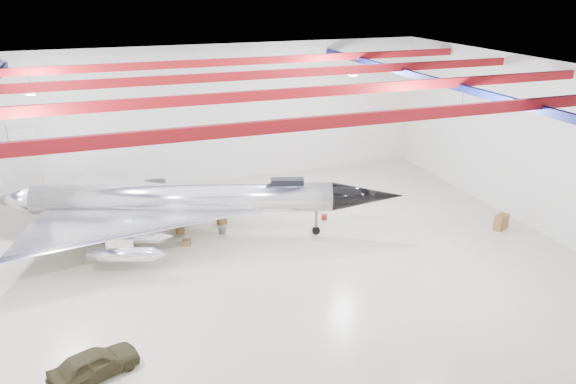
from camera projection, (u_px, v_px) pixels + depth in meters
name	position (u px, v px, depth m)	size (l,w,h in m)	color
floor	(237.00, 264.00, 32.74)	(40.00, 40.00, 0.00)	#BEB597
wall_back	(185.00, 117.00, 44.00)	(40.00, 40.00, 0.00)	silver
wall_right	(526.00, 142.00, 37.15)	(30.00, 30.00, 0.00)	silver
ceiling	(230.00, 74.00, 28.86)	(40.00, 40.00, 0.00)	#0A0F38
ceiling_structure	(230.00, 87.00, 29.10)	(39.50, 29.50, 1.08)	maroon
jet_aircraft	(183.00, 202.00, 35.56)	(25.58, 18.93, 7.18)	silver
jeep	(94.00, 364.00, 23.25)	(1.49, 3.72, 1.27)	#332F19
desk	(501.00, 222.00, 37.25)	(1.09, 0.54, 1.00)	brown
crate_ply	(186.00, 243.00, 35.03)	(0.53, 0.42, 0.37)	olive
toolbox_red	(188.00, 214.00, 39.50)	(0.42, 0.34, 0.29)	maroon
engine_drum	(222.00, 230.00, 36.71)	(0.46, 0.46, 0.41)	#59595B
parts_bin	(222.00, 221.00, 38.11)	(0.57, 0.46, 0.40)	olive
crate_small	(105.00, 226.00, 37.65)	(0.33, 0.27, 0.23)	#59595B
tool_chest	(324.00, 217.00, 38.84)	(0.40, 0.40, 0.36)	maroon
oil_barrel	(180.00, 230.00, 36.78)	(0.48, 0.38, 0.33)	olive
spares_box	(233.00, 210.00, 40.06)	(0.45, 0.45, 0.41)	#59595B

